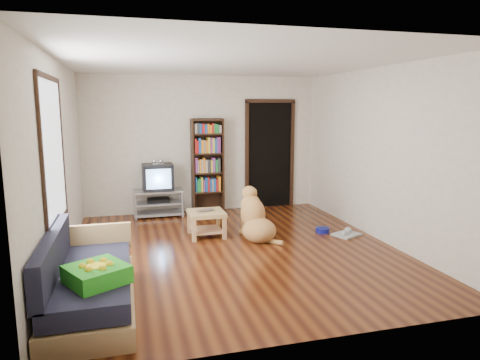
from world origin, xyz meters
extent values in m
plane|color=#58280F|center=(0.00, 0.00, 0.00)|extent=(5.00, 5.00, 0.00)
plane|color=white|center=(0.00, 0.00, 2.60)|extent=(5.00, 5.00, 0.00)
plane|color=silver|center=(0.00, 2.50, 1.30)|extent=(4.50, 0.00, 4.50)
plane|color=silver|center=(0.00, -2.50, 1.30)|extent=(4.50, 0.00, 4.50)
plane|color=silver|center=(-2.25, 0.00, 1.30)|extent=(0.00, 5.00, 5.00)
plane|color=silver|center=(2.25, 0.00, 1.30)|extent=(0.00, 5.00, 5.00)
cube|color=green|center=(-1.75, -1.74, 0.50)|extent=(0.65, 0.65, 0.16)
imported|color=silver|center=(-0.27, 0.74, 0.41)|extent=(0.33, 0.26, 0.02)
cylinder|color=navy|center=(1.58, 0.47, 0.04)|extent=(0.22, 0.22, 0.08)
cube|color=#ADADAD|center=(1.88, 0.22, 0.01)|extent=(0.50, 0.45, 0.03)
cube|color=white|center=(-2.23, -0.50, 1.50)|extent=(0.02, 1.30, 1.60)
cube|color=black|center=(-2.23, -0.50, 2.32)|extent=(0.03, 1.42, 0.06)
cube|color=black|center=(-2.23, -0.50, 0.68)|extent=(0.03, 1.42, 0.06)
cube|color=black|center=(-2.23, -1.20, 1.50)|extent=(0.03, 0.06, 1.70)
cube|color=black|center=(-2.23, 0.20, 1.50)|extent=(0.03, 0.06, 1.70)
cube|color=black|center=(1.35, 2.48, 1.05)|extent=(0.90, 0.02, 2.10)
cube|color=black|center=(0.87, 2.47, 1.05)|extent=(0.07, 0.05, 2.14)
cube|color=black|center=(1.83, 2.47, 1.05)|extent=(0.07, 0.05, 2.14)
cube|color=black|center=(1.35, 2.47, 2.13)|extent=(1.03, 0.05, 0.07)
cube|color=#99999E|center=(-0.90, 2.25, 0.48)|extent=(0.90, 0.45, 0.04)
cube|color=#99999E|center=(-0.90, 2.25, 0.25)|extent=(0.86, 0.42, 0.03)
cube|color=#99999E|center=(-0.90, 2.25, 0.06)|extent=(0.90, 0.45, 0.04)
cylinder|color=#99999E|center=(-1.32, 2.05, 0.25)|extent=(0.04, 0.04, 0.50)
cylinder|color=#99999E|center=(-0.48, 2.05, 0.25)|extent=(0.04, 0.04, 0.50)
cylinder|color=#99999E|center=(-1.32, 2.45, 0.25)|extent=(0.04, 0.04, 0.50)
cylinder|color=#99999E|center=(-0.48, 2.45, 0.25)|extent=(0.04, 0.04, 0.50)
cube|color=black|center=(-0.90, 2.25, 0.30)|extent=(0.40, 0.30, 0.07)
cube|color=black|center=(-0.90, 2.25, 0.74)|extent=(0.55, 0.48, 0.48)
cube|color=black|center=(-0.90, 2.45, 0.74)|extent=(0.40, 0.14, 0.36)
cube|color=#8CBFF2|center=(-0.90, 2.00, 0.74)|extent=(0.44, 0.02, 0.36)
cube|color=silver|center=(-0.90, 2.20, 0.99)|extent=(0.20, 0.07, 0.02)
sphere|color=silver|center=(-0.96, 2.20, 1.04)|extent=(0.09, 0.09, 0.09)
sphere|color=silver|center=(-0.84, 2.20, 1.04)|extent=(0.09, 0.09, 0.09)
cube|color=black|center=(-0.23, 2.34, 0.90)|extent=(0.03, 0.30, 1.80)
cube|color=black|center=(0.34, 2.34, 0.90)|extent=(0.03, 0.30, 1.80)
cube|color=black|center=(0.05, 2.48, 0.90)|extent=(0.60, 0.02, 1.80)
cube|color=black|center=(0.05, 2.34, 0.03)|extent=(0.56, 0.28, 0.02)
cube|color=black|center=(0.05, 2.34, 0.40)|extent=(0.56, 0.28, 0.03)
cube|color=black|center=(0.05, 2.34, 0.77)|extent=(0.56, 0.28, 0.02)
cube|color=black|center=(0.05, 2.34, 1.14)|extent=(0.56, 0.28, 0.02)
cube|color=black|center=(0.05, 2.34, 1.51)|extent=(0.56, 0.28, 0.02)
cube|color=black|center=(0.05, 2.34, 1.77)|extent=(0.56, 0.28, 0.02)
cube|color=tan|center=(-1.83, -1.40, 0.11)|extent=(0.80, 1.80, 0.22)
cube|color=#1E1E2D|center=(-1.83, -1.40, 0.33)|extent=(0.74, 1.74, 0.18)
cube|color=#1E1E2D|center=(-2.17, -1.40, 0.60)|extent=(0.12, 1.74, 0.40)
cube|color=tan|center=(-1.83, -0.54, 0.50)|extent=(0.80, 0.06, 0.30)
cube|color=tan|center=(-0.27, 0.77, 0.37)|extent=(0.55, 0.55, 0.06)
cube|color=tan|center=(-0.27, 0.77, 0.10)|extent=(0.45, 0.45, 0.03)
cube|color=tan|center=(-0.51, 0.53, 0.17)|extent=(0.06, 0.06, 0.34)
cube|color=tan|center=(-0.04, 0.53, 0.17)|extent=(0.06, 0.06, 0.34)
cube|color=tan|center=(-0.51, 1.00, 0.17)|extent=(0.06, 0.06, 0.34)
cube|color=tan|center=(-0.04, 1.00, 0.17)|extent=(0.06, 0.06, 0.34)
ellipsoid|color=#C17C4A|center=(0.46, 0.34, 0.16)|extent=(0.59, 0.62, 0.38)
ellipsoid|color=#B67646|center=(0.43, 0.54, 0.36)|extent=(0.42, 0.45, 0.50)
ellipsoid|color=tan|center=(0.41, 0.64, 0.48)|extent=(0.36, 0.34, 0.35)
ellipsoid|color=#BA7B47|center=(0.41, 0.70, 0.67)|extent=(0.27, 0.29, 0.22)
ellipsoid|color=tan|center=(0.39, 0.82, 0.65)|extent=(0.12, 0.21, 0.09)
sphere|color=black|center=(0.37, 0.91, 0.65)|extent=(0.04, 0.04, 0.04)
ellipsoid|color=gold|center=(0.33, 0.65, 0.66)|extent=(0.07, 0.08, 0.15)
ellipsoid|color=#D6B552|center=(0.50, 0.67, 0.66)|extent=(0.07, 0.08, 0.15)
cylinder|color=#BC7C48|center=(0.32, 0.73, 0.20)|extent=(0.10, 0.13, 0.41)
cylinder|color=tan|center=(0.48, 0.75, 0.20)|extent=(0.10, 0.13, 0.41)
sphere|color=gold|center=(0.31, 0.78, 0.02)|extent=(0.10, 0.10, 0.10)
sphere|color=#BA8D47|center=(0.47, 0.80, 0.02)|extent=(0.10, 0.10, 0.10)
cylinder|color=#BD7849|center=(0.61, 0.14, 0.03)|extent=(0.28, 0.32, 0.08)
camera|label=1|loc=(-1.44, -5.64, 1.99)|focal=32.00mm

